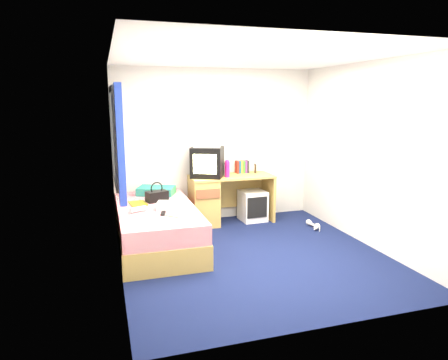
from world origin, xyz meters
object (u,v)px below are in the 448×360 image
object	(u,v)px
pillow	(156,191)
remote_control	(163,213)
aerosol_can	(225,170)
white_heels	(314,226)
desk	(214,198)
vcr	(207,144)
storage_cube	(253,206)
crt_tv	(207,162)
water_bottle	(138,209)
bed	(157,226)
picture_frame	(255,168)
colour_swatch_fan	(173,216)
magazine	(138,203)
pink_water_bottle	(227,169)
handbag	(157,196)
towel	(168,206)

from	to	relation	value
pillow	remote_control	world-z (taller)	pillow
aerosol_can	white_heels	size ratio (longest dim) A/B	0.42
desk	vcr	xyz separation A→B (m)	(-0.11, 0.00, 0.84)
storage_cube	crt_tv	size ratio (longest dim) A/B	0.81
desk	water_bottle	distance (m)	1.58
bed	crt_tv	world-z (taller)	crt_tv
storage_cube	picture_frame	bearing A→B (deg)	55.25
desk	colour_swatch_fan	world-z (taller)	desk
white_heels	magazine	bearing A→B (deg)	176.16
pink_water_bottle	pillow	bearing A→B (deg)	177.20
aerosol_can	pillow	bearing A→B (deg)	-174.64
bed	magazine	world-z (taller)	magazine
handbag	magazine	world-z (taller)	handbag
pink_water_bottle	remote_control	world-z (taller)	pink_water_bottle
aerosol_can	towel	distance (m)	1.45
colour_swatch_fan	remote_control	xyz separation A→B (m)	(-0.10, 0.13, 0.00)
storage_cube	handbag	world-z (taller)	handbag
bed	vcr	xyz separation A→B (m)	(0.89, 0.76, 0.98)
magazine	handbag	bearing A→B (deg)	13.81
remote_control	pink_water_bottle	bearing A→B (deg)	56.58
pink_water_bottle	white_heels	size ratio (longest dim) A/B	0.58
vcr	handbag	world-z (taller)	vcr
storage_cube	remote_control	world-z (taller)	remote_control
water_bottle	pink_water_bottle	bearing A→B (deg)	30.33
magazine	colour_swatch_fan	distance (m)	0.80
pillow	colour_swatch_fan	distance (m)	1.21
pillow	aerosol_can	bearing A→B (deg)	5.36
aerosol_can	white_heels	world-z (taller)	aerosol_can
white_heels	vcr	bearing A→B (deg)	153.72
colour_swatch_fan	remote_control	world-z (taller)	remote_control
picture_frame	towel	bearing A→B (deg)	-132.42
remote_control	white_heels	distance (m)	2.41
pink_water_bottle	towel	distance (m)	1.35
bed	picture_frame	size ratio (longest dim) A/B	14.29
bed	colour_swatch_fan	xyz separation A→B (m)	(0.13, -0.51, 0.28)
water_bottle	crt_tv	bearing A→B (deg)	39.71
pillow	water_bottle	world-z (taller)	pillow
bed	picture_frame	bearing A→B (deg)	27.00
pillow	towel	bearing A→B (deg)	-87.60
storage_cube	crt_tv	distance (m)	1.04
vcr	magazine	size ratio (longest dim) A/B	1.45
towel	remote_control	world-z (taller)	towel
crt_tv	handbag	distance (m)	1.04
picture_frame	pink_water_bottle	xyz separation A→B (m)	(-0.55, -0.24, 0.05)
vcr	towel	size ratio (longest dim) A/B	1.48
desk	vcr	distance (m)	0.85
pink_water_bottle	handbag	distance (m)	1.21
desk	white_heels	xyz separation A→B (m)	(1.35, -0.72, -0.37)
vcr	pink_water_bottle	bearing A→B (deg)	-4.35
desk	storage_cube	size ratio (longest dim) A/B	2.68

